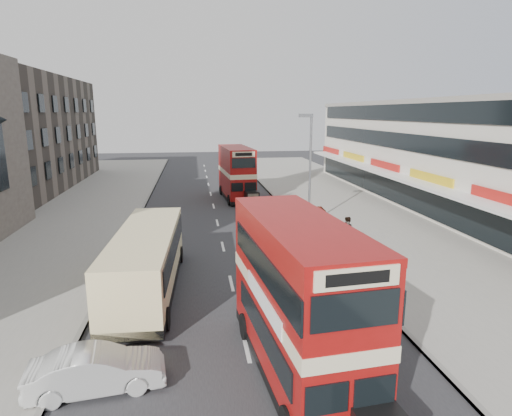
{
  "coord_description": "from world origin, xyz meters",
  "views": [
    {
      "loc": [
        -1.67,
        -11.88,
        8.24
      ],
      "look_at": [
        0.88,
        5.61,
        4.3
      ],
      "focal_mm": 30.3,
      "sensor_mm": 36.0,
      "label": 1
    }
  ],
  "objects_px": {
    "street_lamp": "(309,162)",
    "cyclist": "(268,215)",
    "car_right_a": "(291,218)",
    "bus_second": "(237,173)",
    "bus_main": "(298,298)",
    "coach": "(147,259)",
    "car_left_front": "(97,370)",
    "car_right_b": "(277,204)",
    "pedestrian_near": "(347,232)"
  },
  "relations": [
    {
      "from": "bus_main",
      "to": "bus_second",
      "type": "relative_size",
      "value": 1.02
    },
    {
      "from": "coach",
      "to": "car_right_b",
      "type": "relative_size",
      "value": 2.15
    },
    {
      "from": "street_lamp",
      "to": "car_right_a",
      "type": "bearing_deg",
      "value": 180.0
    },
    {
      "from": "car_right_a",
      "to": "cyclist",
      "type": "relative_size",
      "value": 2.27
    },
    {
      "from": "bus_main",
      "to": "cyclist",
      "type": "xyz_separation_m",
      "value": [
        2.24,
        18.5,
        -1.84
      ]
    },
    {
      "from": "pedestrian_near",
      "to": "cyclist",
      "type": "distance_m",
      "value": 7.43
    },
    {
      "from": "bus_main",
      "to": "car_right_a",
      "type": "distance_m",
      "value": 18.2
    },
    {
      "from": "street_lamp",
      "to": "cyclist",
      "type": "relative_size",
      "value": 3.81
    },
    {
      "from": "bus_second",
      "to": "car_right_a",
      "type": "bearing_deg",
      "value": 100.32
    },
    {
      "from": "bus_main",
      "to": "car_right_a",
      "type": "xyz_separation_m",
      "value": [
        3.81,
        17.7,
        -1.88
      ]
    },
    {
      "from": "coach",
      "to": "car_right_a",
      "type": "relative_size",
      "value": 2.12
    },
    {
      "from": "street_lamp",
      "to": "car_left_front",
      "type": "height_order",
      "value": "street_lamp"
    },
    {
      "from": "coach",
      "to": "pedestrian_near",
      "type": "xyz_separation_m",
      "value": [
        11.41,
        4.77,
        -0.48
      ]
    },
    {
      "from": "bus_main",
      "to": "cyclist",
      "type": "height_order",
      "value": "bus_main"
    },
    {
      "from": "pedestrian_near",
      "to": "bus_second",
      "type": "bearing_deg",
      "value": -89.26
    },
    {
      "from": "street_lamp",
      "to": "bus_main",
      "type": "relative_size",
      "value": 0.91
    },
    {
      "from": "bus_second",
      "to": "coach",
      "type": "xyz_separation_m",
      "value": [
        -6.36,
        -21.37,
        -0.96
      ]
    },
    {
      "from": "bus_second",
      "to": "coach",
      "type": "height_order",
      "value": "bus_second"
    },
    {
      "from": "street_lamp",
      "to": "car_right_b",
      "type": "distance_m",
      "value": 6.51
    },
    {
      "from": "cyclist",
      "to": "pedestrian_near",
      "type": "bearing_deg",
      "value": -54.56
    },
    {
      "from": "street_lamp",
      "to": "car_right_b",
      "type": "height_order",
      "value": "street_lamp"
    },
    {
      "from": "car_right_a",
      "to": "car_right_b",
      "type": "relative_size",
      "value": 1.01
    },
    {
      "from": "car_left_front",
      "to": "cyclist",
      "type": "relative_size",
      "value": 1.88
    },
    {
      "from": "bus_main",
      "to": "cyclist",
      "type": "distance_m",
      "value": 18.73
    },
    {
      "from": "coach",
      "to": "street_lamp",
      "type": "bearing_deg",
      "value": 47.2
    },
    {
      "from": "car_right_a",
      "to": "cyclist",
      "type": "height_order",
      "value": "cyclist"
    },
    {
      "from": "bus_second",
      "to": "coach",
      "type": "relative_size",
      "value": 0.86
    },
    {
      "from": "car_left_front",
      "to": "car_right_a",
      "type": "relative_size",
      "value": 0.83
    },
    {
      "from": "bus_second",
      "to": "cyclist",
      "type": "relative_size",
      "value": 4.14
    },
    {
      "from": "street_lamp",
      "to": "pedestrian_near",
      "type": "xyz_separation_m",
      "value": [
        0.93,
        -5.58,
        -3.68
      ]
    },
    {
      "from": "bus_main",
      "to": "cyclist",
      "type": "relative_size",
      "value": 4.21
    },
    {
      "from": "pedestrian_near",
      "to": "car_right_a",
      "type": "bearing_deg",
      "value": -84.61
    },
    {
      "from": "bus_main",
      "to": "coach",
      "type": "bearing_deg",
      "value": -58.91
    },
    {
      "from": "car_left_front",
      "to": "pedestrian_near",
      "type": "distance_m",
      "value": 17.21
    },
    {
      "from": "bus_main",
      "to": "car_right_b",
      "type": "height_order",
      "value": "bus_main"
    },
    {
      "from": "bus_second",
      "to": "pedestrian_near",
      "type": "distance_m",
      "value": 17.41
    },
    {
      "from": "bus_second",
      "to": "car_left_front",
      "type": "xyz_separation_m",
      "value": [
        -7.14,
        -28.74,
        -1.88
      ]
    },
    {
      "from": "bus_main",
      "to": "car_right_b",
      "type": "distance_m",
      "value": 22.94
    },
    {
      "from": "bus_main",
      "to": "coach",
      "type": "distance_m",
      "value": 9.17
    },
    {
      "from": "bus_main",
      "to": "car_right_a",
      "type": "relative_size",
      "value": 1.86
    },
    {
      "from": "coach",
      "to": "car_left_front",
      "type": "height_order",
      "value": "coach"
    },
    {
      "from": "car_left_front",
      "to": "pedestrian_near",
      "type": "relative_size",
      "value": 2.1
    },
    {
      "from": "pedestrian_near",
      "to": "cyclist",
      "type": "bearing_deg",
      "value": -75.58
    },
    {
      "from": "pedestrian_near",
      "to": "car_right_b",
      "type": "bearing_deg",
      "value": -93.75
    },
    {
      "from": "street_lamp",
      "to": "pedestrian_near",
      "type": "bearing_deg",
      "value": -80.5
    },
    {
      "from": "pedestrian_near",
      "to": "cyclist",
      "type": "xyz_separation_m",
      "value": [
        -3.78,
        6.38,
        -0.36
      ]
    },
    {
      "from": "bus_main",
      "to": "pedestrian_near",
      "type": "xyz_separation_m",
      "value": [
        6.02,
        12.12,
        -1.47
      ]
    },
    {
      "from": "car_left_front",
      "to": "cyclist",
      "type": "distance_m",
      "value": 20.34
    },
    {
      "from": "bus_second",
      "to": "car_right_a",
      "type": "distance_m",
      "value": 11.53
    },
    {
      "from": "car_right_a",
      "to": "pedestrian_near",
      "type": "bearing_deg",
      "value": 25.94
    }
  ]
}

